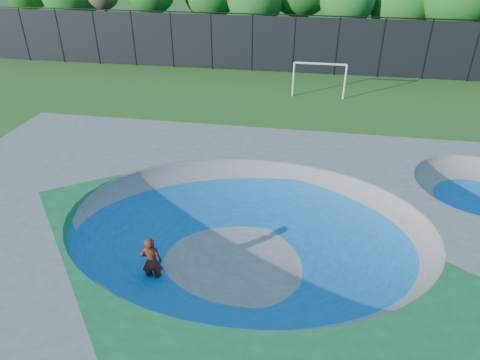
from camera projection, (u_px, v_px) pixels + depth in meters
name	position (u px, v px, depth m)	size (l,w,h in m)	color
ground	(247.00, 260.00, 13.34)	(120.00, 120.00, 0.00)	#255216
skate_deck	(248.00, 241.00, 12.97)	(22.00, 14.00, 1.50)	gray
skater	(152.00, 261.00, 12.06)	(0.59, 0.39, 1.62)	#AF2F0E
skateboard	(154.00, 282.00, 12.45)	(0.78, 0.22, 0.05)	black
soccer_goal	(320.00, 74.00, 25.89)	(3.23, 0.12, 2.14)	silver
fence	(294.00, 44.00, 30.21)	(48.09, 0.09, 4.04)	black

